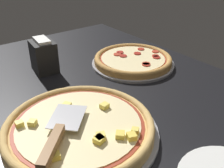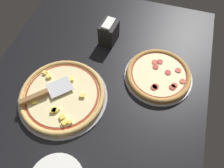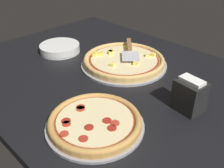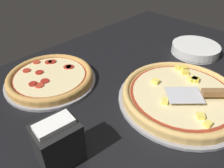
{
  "view_description": "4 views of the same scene",
  "coord_description": "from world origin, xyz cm",
  "views": [
    {
      "loc": [
        54.2,
        -38.88,
        45.41
      ],
      "look_at": [
        -6.72,
        8.26,
        3.0
      ],
      "focal_mm": 42.0,
      "sensor_mm": 36.0,
      "label": 1
    },
    {
      "loc": [
        46.27,
        24.25,
        91.63
      ],
      "look_at": [
        -6.72,
        8.26,
        3.0
      ],
      "focal_mm": 35.0,
      "sensor_mm": 36.0,
      "label": 2
    },
    {
      "loc": [
        -72.3,
        73.44,
        59.26
      ],
      "look_at": [
        -6.72,
        8.26,
        3.0
      ],
      "focal_mm": 42.0,
      "sensor_mm": 36.0,
      "label": 3
    },
    {
      "loc": [
        -51.17,
        -35.4,
        48.4
      ],
      "look_at": [
        -6.72,
        8.26,
        3.0
      ],
      "focal_mm": 35.0,
      "sensor_mm": 36.0,
      "label": 4
    }
  ],
  "objects": [
    {
      "name": "serving_spatula",
      "position": [
        9.3,
        -20.32,
        5.7
      ],
      "size": [
        20.76,
        20.81,
        2.0
      ],
      "color": "silver",
      "rests_on": "pizza_front"
    },
    {
      "name": "ground_plane",
      "position": [
        0.0,
        0.0,
        -1.8
      ],
      "size": [
        152.41,
        107.92,
        3.6
      ],
      "primitive_type": "cube",
      "color": "black"
    },
    {
      "name": "pizza_pan_back",
      "position": [
        -19.05,
        28.72,
        0.5
      ],
      "size": [
        33.88,
        33.88,
        1.0
      ],
      "primitive_type": "cylinder",
      "color": "#939399",
      "rests_on": "ground_plane"
    },
    {
      "name": "napkin_holder",
      "position": [
        -36.03,
        -2.4,
        6.26
      ],
      "size": [
        11.2,
        9.5,
        13.13
      ],
      "color": "black",
      "rests_on": "ground_plane"
    },
    {
      "name": "pizza_pan_front",
      "position": [
        5.62,
        -12.2,
        0.5
      ],
      "size": [
        42.11,
        42.11,
        1.0
      ],
      "primitive_type": "cylinder",
      "color": "#939399",
      "rests_on": "ground_plane"
    },
    {
      "name": "plate_stack",
      "position": [
        40.89,
        0.91,
        2.1
      ],
      "size": [
        21.39,
        21.39,
        4.2
      ],
      "color": "white",
      "rests_on": "ground_plane"
    },
    {
      "name": "pizza_front",
      "position": [
        5.65,
        -12.2,
        2.68
      ],
      "size": [
        39.59,
        39.59,
        3.94
      ],
      "color": "#DBAD60",
      "rests_on": "pizza_pan_front"
    },
    {
      "name": "pizza_back",
      "position": [
        -19.05,
        28.75,
        2.4
      ],
      "size": [
        31.85,
        31.85,
        2.86
      ],
      "color": "#C68E47",
      "rests_on": "pizza_pan_back"
    }
  ]
}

